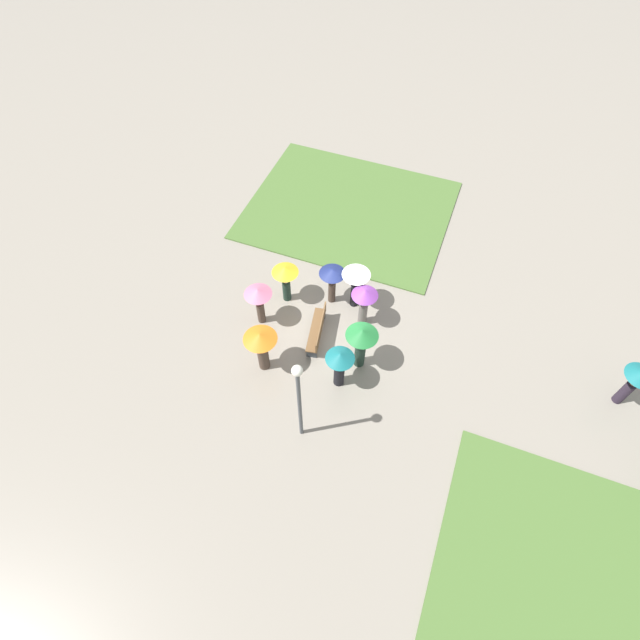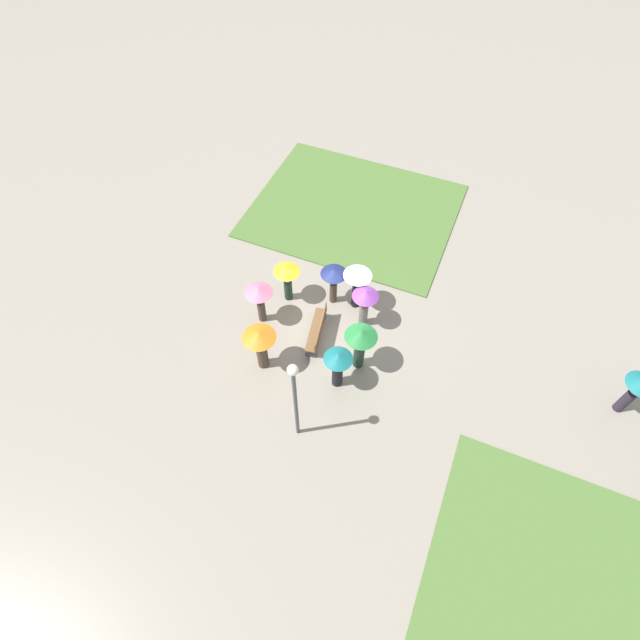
{
  "view_description": "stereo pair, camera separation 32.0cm",
  "coord_description": "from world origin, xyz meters",
  "px_view_note": "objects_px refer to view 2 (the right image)",
  "views": [
    {
      "loc": [
        10.76,
        3.32,
        15.29
      ],
      "look_at": [
        1.06,
        -0.42,
        1.06
      ],
      "focal_mm": 28.0,
      "sensor_mm": 36.0,
      "label": 1
    },
    {
      "loc": [
        10.64,
        3.62,
        15.29
      ],
      "look_at": [
        1.06,
        -0.42,
        1.06
      ],
      "focal_mm": 28.0,
      "sensor_mm": 36.0,
      "label": 2
    }
  ],
  "objects_px": {
    "crowd_person_purple": "(365,301)",
    "crowd_person_white": "(357,281)",
    "crowd_person_orange": "(260,342)",
    "park_bench": "(318,329)",
    "crowd_person_navy": "(334,278)",
    "lamp_post": "(295,393)",
    "crowd_person_green": "(360,341)",
    "crowd_person_teal": "(338,363)",
    "crowd_person_pink": "(259,296)",
    "crowd_person_yellow": "(287,275)",
    "lone_walker_far_path": "(638,388)"
  },
  "relations": [
    {
      "from": "crowd_person_navy",
      "to": "crowd_person_yellow",
      "type": "bearing_deg",
      "value": 80.19
    },
    {
      "from": "crowd_person_purple",
      "to": "crowd_person_yellow",
      "type": "distance_m",
      "value": 3.09
    },
    {
      "from": "lamp_post",
      "to": "crowd_person_yellow",
      "type": "relative_size",
      "value": 2.29
    },
    {
      "from": "crowd_person_green",
      "to": "crowd_person_yellow",
      "type": "bearing_deg",
      "value": -163.93
    },
    {
      "from": "crowd_person_yellow",
      "to": "lone_walker_far_path",
      "type": "relative_size",
      "value": 0.95
    },
    {
      "from": "crowd_person_pink",
      "to": "crowd_person_white",
      "type": "height_order",
      "value": "crowd_person_white"
    },
    {
      "from": "crowd_person_white",
      "to": "lone_walker_far_path",
      "type": "relative_size",
      "value": 1.03
    },
    {
      "from": "lone_walker_far_path",
      "to": "crowd_person_green",
      "type": "bearing_deg",
      "value": 137.13
    },
    {
      "from": "crowd_person_teal",
      "to": "crowd_person_orange",
      "type": "relative_size",
      "value": 0.93
    },
    {
      "from": "crowd_person_navy",
      "to": "lamp_post",
      "type": "bearing_deg",
      "value": 162.26
    },
    {
      "from": "park_bench",
      "to": "crowd_person_navy",
      "type": "bearing_deg",
      "value": 173.22
    },
    {
      "from": "crowd_person_orange",
      "to": "crowd_person_navy",
      "type": "bearing_deg",
      "value": -134.17
    },
    {
      "from": "park_bench",
      "to": "crowd_person_teal",
      "type": "bearing_deg",
      "value": 30.81
    },
    {
      "from": "park_bench",
      "to": "crowd_person_white",
      "type": "xyz_separation_m",
      "value": [
        -1.95,
        0.74,
        0.94
      ]
    },
    {
      "from": "lamp_post",
      "to": "crowd_person_purple",
      "type": "xyz_separation_m",
      "value": [
        -4.94,
        0.44,
        -1.33
      ]
    },
    {
      "from": "crowd_person_teal",
      "to": "crowd_person_purple",
      "type": "bearing_deg",
      "value": -75.59
    },
    {
      "from": "crowd_person_orange",
      "to": "park_bench",
      "type": "bearing_deg",
      "value": -151.87
    },
    {
      "from": "crowd_person_purple",
      "to": "crowd_person_teal",
      "type": "height_order",
      "value": "crowd_person_purple"
    },
    {
      "from": "crowd_person_purple",
      "to": "lone_walker_far_path",
      "type": "relative_size",
      "value": 0.99
    },
    {
      "from": "lamp_post",
      "to": "crowd_person_green",
      "type": "distance_m",
      "value": 3.52
    },
    {
      "from": "crowd_person_pink",
      "to": "crowd_person_teal",
      "type": "bearing_deg",
      "value": 90.14
    },
    {
      "from": "crowd_person_teal",
      "to": "crowd_person_green",
      "type": "relative_size",
      "value": 0.9
    },
    {
      "from": "crowd_person_orange",
      "to": "lone_walker_far_path",
      "type": "bearing_deg",
      "value": 168.43
    },
    {
      "from": "crowd_person_purple",
      "to": "crowd_person_yellow",
      "type": "xyz_separation_m",
      "value": [
        -0.05,
        -3.09,
        0.0
      ]
    },
    {
      "from": "lamp_post",
      "to": "crowd_person_pink",
      "type": "bearing_deg",
      "value": -139.54
    },
    {
      "from": "crowd_person_white",
      "to": "crowd_person_yellow",
      "type": "relative_size",
      "value": 1.08
    },
    {
      "from": "crowd_person_white",
      "to": "crowd_person_navy",
      "type": "distance_m",
      "value": 0.88
    },
    {
      "from": "crowd_person_navy",
      "to": "crowd_person_purple",
      "type": "bearing_deg",
      "value": -140.23
    },
    {
      "from": "crowd_person_pink",
      "to": "crowd_person_yellow",
      "type": "bearing_deg",
      "value": -177.24
    },
    {
      "from": "crowd_person_pink",
      "to": "crowd_person_navy",
      "type": "relative_size",
      "value": 1.03
    },
    {
      "from": "crowd_person_purple",
      "to": "crowd_person_pink",
      "type": "bearing_deg",
      "value": -106.82
    },
    {
      "from": "crowd_person_yellow",
      "to": "crowd_person_navy",
      "type": "relative_size",
      "value": 1.01
    },
    {
      "from": "crowd_person_purple",
      "to": "crowd_person_white",
      "type": "distance_m",
      "value": 0.92
    },
    {
      "from": "crowd_person_teal",
      "to": "crowd_person_white",
      "type": "xyz_separation_m",
      "value": [
        -3.47,
        -0.62,
        0.15
      ]
    },
    {
      "from": "crowd_person_teal",
      "to": "crowd_person_pink",
      "type": "bearing_deg",
      "value": -8.83
    },
    {
      "from": "lamp_post",
      "to": "crowd_person_navy",
      "type": "height_order",
      "value": "lamp_post"
    },
    {
      "from": "crowd_person_white",
      "to": "crowd_person_orange",
      "type": "distance_m",
      "value": 4.31
    },
    {
      "from": "crowd_person_green",
      "to": "park_bench",
      "type": "bearing_deg",
      "value": -153.67
    },
    {
      "from": "crowd_person_purple",
      "to": "crowd_person_white",
      "type": "xyz_separation_m",
      "value": [
        -0.72,
        -0.56,
        0.08
      ]
    },
    {
      "from": "park_bench",
      "to": "crowd_person_navy",
      "type": "distance_m",
      "value": 2.02
    },
    {
      "from": "crowd_person_purple",
      "to": "crowd_person_green",
      "type": "height_order",
      "value": "crowd_person_green"
    },
    {
      "from": "park_bench",
      "to": "crowd_person_white",
      "type": "distance_m",
      "value": 2.29
    },
    {
      "from": "park_bench",
      "to": "crowd_person_teal",
      "type": "distance_m",
      "value": 2.18
    },
    {
      "from": "lamp_post",
      "to": "crowd_person_green",
      "type": "height_order",
      "value": "lamp_post"
    },
    {
      "from": "crowd_person_pink",
      "to": "crowd_person_white",
      "type": "distance_m",
      "value": 3.6
    },
    {
      "from": "park_bench",
      "to": "crowd_person_purple",
      "type": "bearing_deg",
      "value": 122.38
    },
    {
      "from": "crowd_person_white",
      "to": "crowd_person_yellow",
      "type": "height_order",
      "value": "crowd_person_white"
    },
    {
      "from": "crowd_person_orange",
      "to": "lone_walker_far_path",
      "type": "relative_size",
      "value": 1.04
    },
    {
      "from": "lamp_post",
      "to": "lone_walker_far_path",
      "type": "bearing_deg",
      "value": 117.31
    },
    {
      "from": "park_bench",
      "to": "crowd_person_purple",
      "type": "xyz_separation_m",
      "value": [
        -1.23,
        1.3,
        0.86
      ]
    }
  ]
}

